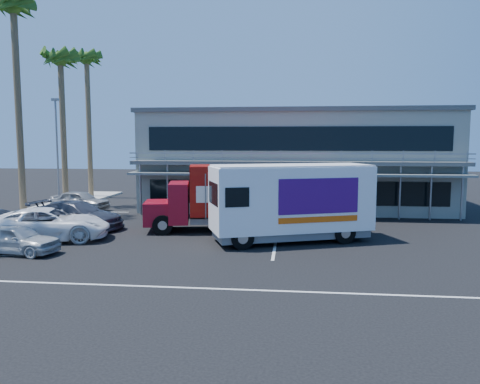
# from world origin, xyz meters

# --- Properties ---
(ground) EXTENTS (120.00, 120.00, 0.00)m
(ground) POSITION_xyz_m (0.00, 0.00, 0.00)
(ground) COLOR black
(ground) RESTS_ON ground
(building) EXTENTS (22.40, 12.00, 7.30)m
(building) POSITION_xyz_m (3.00, 14.94, 3.66)
(building) COLOR gray
(building) RESTS_ON ground
(curb_strip) EXTENTS (3.00, 32.00, 0.16)m
(curb_strip) POSITION_xyz_m (-15.00, 6.00, 0.08)
(curb_strip) COLOR #A5A399
(curb_strip) RESTS_ON ground
(palm_d) EXTENTS (2.80, 2.80, 14.75)m
(palm_d) POSITION_xyz_m (-15.20, 8.00, 12.80)
(palm_d) COLOR brown
(palm_d) RESTS_ON ground
(palm_e) EXTENTS (2.80, 2.80, 12.25)m
(palm_e) POSITION_xyz_m (-14.70, 13.00, 10.57)
(palm_e) COLOR brown
(palm_e) RESTS_ON ground
(palm_f) EXTENTS (2.80, 2.80, 13.25)m
(palm_f) POSITION_xyz_m (-15.10, 18.50, 11.47)
(palm_f) COLOR brown
(palm_f) RESTS_ON ground
(light_pole_far) EXTENTS (0.50, 0.25, 8.09)m
(light_pole_far) POSITION_xyz_m (-14.20, 11.00, 4.50)
(light_pole_far) COLOR gray
(light_pole_far) RESTS_ON ground
(red_truck) EXTENTS (11.22, 4.57, 3.68)m
(red_truck) POSITION_xyz_m (0.51, 4.86, 2.02)
(red_truck) COLOR maroon
(red_truck) RESTS_ON ground
(white_van) EXTENTS (8.37, 5.31, 3.87)m
(white_van) POSITION_xyz_m (2.74, 2.00, 2.06)
(white_van) COLOR white
(white_van) RESTS_ON ground
(parked_car_a) EXTENTS (4.07, 2.05, 1.33)m
(parked_car_a) POSITION_xyz_m (-9.50, -2.00, 0.67)
(parked_car_a) COLOR #AEB2B6
(parked_car_a) RESTS_ON ground
(parked_car_c) EXTENTS (6.56, 4.33, 1.68)m
(parked_car_c) POSITION_xyz_m (-9.50, 0.80, 0.84)
(parked_car_c) COLOR white
(parked_car_c) RESTS_ON ground
(parked_car_d) EXTENTS (5.79, 3.07, 1.60)m
(parked_car_d) POSITION_xyz_m (-9.50, 4.00, 0.80)
(parked_car_d) COLOR #2F323E
(parked_car_d) RESTS_ON ground
(parked_car_e) EXTENTS (4.56, 2.47, 1.47)m
(parked_car_e) POSITION_xyz_m (-12.50, 10.80, 0.74)
(parked_car_e) COLOR gray
(parked_car_e) RESTS_ON ground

